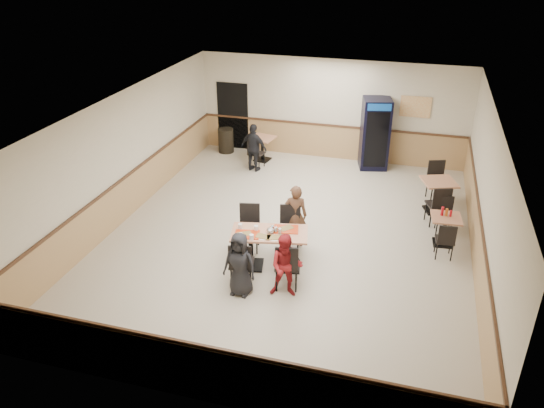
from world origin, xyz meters
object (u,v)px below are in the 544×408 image
(main_table, at_px, (269,244))
(diner_woman_left, at_px, (240,264))
(side_table_near, at_px, (445,226))
(trash_bin, at_px, (226,140))
(diner_man_opposite, at_px, (295,216))
(back_table, at_px, (262,145))
(side_table_far, at_px, (438,191))
(diner_woman_right, at_px, (286,266))
(pepsi_cooler, at_px, (375,134))
(lone_diner, at_px, (254,148))

(main_table, xyz_separation_m, diner_woman_left, (-0.29, -1.01, 0.10))
(side_table_near, relative_size, trash_bin, 0.91)
(diner_man_opposite, height_order, back_table, diner_man_opposite)
(back_table, bearing_deg, trash_bin, 164.94)
(side_table_near, relative_size, back_table, 0.87)
(side_table_far, xyz_separation_m, trash_bin, (-6.39, 2.36, -0.17))
(diner_woman_right, height_order, diner_man_opposite, diner_man_opposite)
(side_table_far, xyz_separation_m, pepsi_cooler, (-1.82, 2.41, 0.48))
(main_table, bearing_deg, side_table_near, 17.21)
(lone_diner, height_order, back_table, lone_diner)
(diner_man_opposite, xyz_separation_m, pepsi_cooler, (1.16, 4.91, 0.31))
(side_table_far, distance_m, pepsi_cooler, 3.06)
(main_table, height_order, trash_bin, main_table)
(lone_diner, relative_size, side_table_far, 1.43)
(main_table, distance_m, pepsi_cooler, 6.11)
(lone_diner, distance_m, back_table, 0.85)
(diner_woman_left, bearing_deg, side_table_far, 54.34)
(diner_woman_left, height_order, diner_man_opposite, diner_man_opposite)
(side_table_near, distance_m, side_table_far, 1.60)
(diner_woman_right, height_order, trash_bin, diner_woman_right)
(diner_man_opposite, distance_m, pepsi_cooler, 5.05)
(side_table_near, distance_m, trash_bin, 7.66)
(side_table_near, height_order, pepsi_cooler, pepsi_cooler)
(main_table, xyz_separation_m, lone_diner, (-1.83, 4.70, 0.16))
(lone_diner, bearing_deg, diner_woman_left, 118.63)
(diner_man_opposite, height_order, lone_diner, diner_man_opposite)
(main_table, bearing_deg, pepsi_cooler, 64.24)
(lone_diner, relative_size, back_table, 1.77)
(side_table_near, bearing_deg, side_table_far, 96.32)
(diner_woman_right, relative_size, trash_bin, 1.71)
(diner_woman_left, distance_m, lone_diner, 5.91)
(diner_man_opposite, relative_size, pepsi_cooler, 0.70)
(pepsi_cooler, bearing_deg, main_table, -117.05)
(side_table_far, distance_m, back_table, 5.47)
(back_table, relative_size, pepsi_cooler, 0.39)
(diner_woman_left, bearing_deg, diner_woman_right, 14.54)
(trash_bin, bearing_deg, diner_man_opposite, -54.94)
(back_table, xyz_separation_m, pepsi_cooler, (3.27, 0.39, 0.54))
(diner_man_opposite, xyz_separation_m, side_table_far, (2.98, 2.50, -0.17))
(side_table_near, bearing_deg, main_table, -150.76)
(diner_woman_left, relative_size, trash_bin, 1.71)
(diner_woman_left, bearing_deg, main_table, 76.64)
(lone_diner, distance_m, pepsi_cooler, 3.51)
(diner_woman_left, height_order, side_table_far, diner_woman_left)
(back_table, distance_m, pepsi_cooler, 3.34)
(diner_woman_right, relative_size, pepsi_cooler, 0.63)
(diner_woman_right, xyz_separation_m, back_table, (-2.39, 6.35, -0.16))
(diner_woman_right, bearing_deg, main_table, 115.48)
(diner_woman_left, relative_size, diner_woman_right, 1.00)
(diner_man_opposite, relative_size, lone_diner, 1.02)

